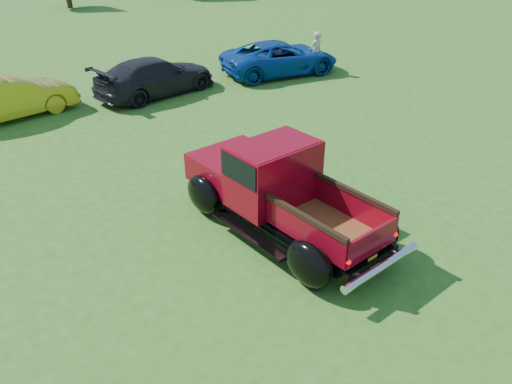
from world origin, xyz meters
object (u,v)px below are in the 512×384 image
spectator (316,53)px  show_car_yellow (9,97)px  show_car_grey (156,76)px  show_car_blue (280,58)px  pickup_truck (273,187)px

spectator → show_car_yellow: bearing=-15.4°
show_car_yellow → spectator: bearing=-108.2°
show_car_grey → spectator: bearing=-111.2°
show_car_grey → show_car_blue: 5.20m
show_car_grey → show_car_blue: show_car_blue is taller
show_car_grey → show_car_blue: bearing=-105.8°
pickup_truck → show_car_yellow: pickup_truck is taller
show_car_yellow → show_car_blue: (9.94, -1.09, -0.01)m
show_car_blue → spectator: bearing=-112.0°
show_car_yellow → spectator: spectator is taller
pickup_truck → show_car_grey: size_ratio=1.12×
show_car_grey → spectator: (6.37, -1.31, 0.18)m
show_car_grey → pickup_truck: bearing=159.3°
show_car_blue → spectator: 1.43m
show_car_yellow → spectator: (11.14, -1.84, 0.16)m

